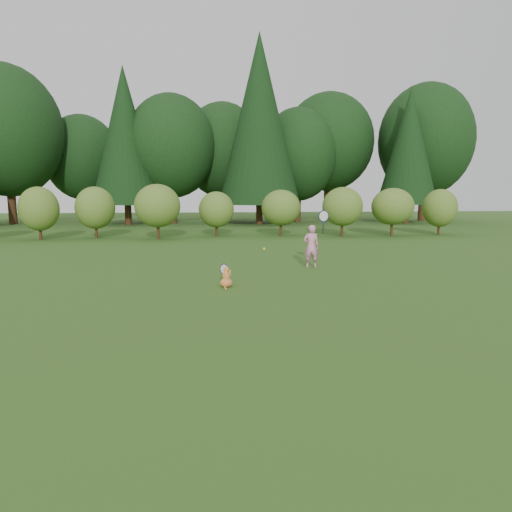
{
  "coord_description": "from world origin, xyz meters",
  "views": [
    {
      "loc": [
        -1.07,
        -9.04,
        2.07
      ],
      "look_at": [
        0.2,
        0.8,
        0.7
      ],
      "focal_mm": 30.0,
      "sensor_mm": 36.0,
      "label": 1
    }
  ],
  "objects": [
    {
      "name": "ground",
      "position": [
        0.0,
        0.0,
        0.0
      ],
      "size": [
        100.0,
        100.0,
        0.0
      ],
      "primitive_type": "plane",
      "color": "#335517",
      "rests_on": "ground"
    },
    {
      "name": "child",
      "position": [
        2.15,
        3.15,
        0.66
      ],
      "size": [
        0.74,
        0.48,
        1.89
      ],
      "rotation": [
        0.0,
        0.0,
        3.04
      ],
      "color": "pink",
      "rests_on": "ground"
    },
    {
      "name": "tennis_ball",
      "position": [
        0.58,
        2.09,
        0.71
      ],
      "size": [
        0.07,
        0.07,
        0.07
      ],
      "color": "#D7EA1B",
      "rests_on": "ground"
    },
    {
      "name": "cat",
      "position": [
        -0.51,
        0.73,
        0.24
      ],
      "size": [
        0.47,
        0.7,
        0.65
      ],
      "rotation": [
        0.0,
        0.0,
        -0.4
      ],
      "color": "#C54925",
      "rests_on": "ground"
    },
    {
      "name": "woodland_backdrop",
      "position": [
        0.0,
        23.0,
        7.5
      ],
      "size": [
        48.0,
        10.0,
        15.0
      ],
      "primitive_type": null,
      "color": "black",
      "rests_on": "ground"
    },
    {
      "name": "shrub_row",
      "position": [
        0.0,
        13.0,
        1.4
      ],
      "size": [
        28.0,
        3.0,
        2.8
      ],
      "primitive_type": null,
      "color": "#4E7424",
      "rests_on": "ground"
    }
  ]
}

